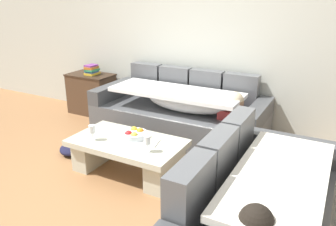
{
  "coord_description": "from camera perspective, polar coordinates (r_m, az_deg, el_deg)",
  "views": [
    {
      "loc": [
        1.78,
        -2.12,
        1.85
      ],
      "look_at": [
        0.06,
        1.06,
        0.55
      ],
      "focal_mm": 35.81,
      "sensor_mm": 36.0,
      "label": 1
    }
  ],
  "objects": [
    {
      "name": "ground_plane",
      "position": [
        3.33,
        -9.99,
        -14.31
      ],
      "size": [
        14.0,
        14.0,
        0.0
      ],
      "primitive_type": "plane",
      "color": "#95673F"
    },
    {
      "name": "back_wall",
      "position": [
        4.65,
        5.85,
        13.51
      ],
      "size": [
        9.0,
        0.1,
        2.7
      ],
      "primitive_type": "cube",
      "color": "beige",
      "rests_on": "ground_plane"
    },
    {
      "name": "couch_along_wall",
      "position": [
        4.43,
        2.22,
        -0.26
      ],
      "size": [
        2.26,
        0.92,
        0.88
      ],
      "color": "#535558",
      "rests_on": "ground_plane"
    },
    {
      "name": "couch_near_window",
      "position": [
        2.64,
        15.66,
        -16.1
      ],
      "size": [
        0.92,
        1.84,
        0.88
      ],
      "rotation": [
        0.0,
        0.0,
        1.57
      ],
      "color": "#535558",
      "rests_on": "ground_plane"
    },
    {
      "name": "coffee_table",
      "position": [
        3.64,
        -6.87,
        -6.65
      ],
      "size": [
        1.2,
        0.68,
        0.38
      ],
      "color": "#B8B9A4",
      "rests_on": "ground_plane"
    },
    {
      "name": "fruit_bowl",
      "position": [
        3.6,
        -5.75,
        -3.67
      ],
      "size": [
        0.28,
        0.28,
        0.1
      ],
      "color": "silver",
      "rests_on": "coffee_table"
    },
    {
      "name": "wine_glass_near_left",
      "position": [
        3.61,
        -12.82,
        -2.79
      ],
      "size": [
        0.07,
        0.07,
        0.17
      ],
      "color": "silver",
      "rests_on": "coffee_table"
    },
    {
      "name": "wine_glass_near_right",
      "position": [
        3.27,
        -3.55,
        -4.74
      ],
      "size": [
        0.07,
        0.07,
        0.17
      ],
      "color": "silver",
      "rests_on": "coffee_table"
    },
    {
      "name": "open_magazine",
      "position": [
        3.51,
        -3.98,
        -4.94
      ],
      "size": [
        0.32,
        0.26,
        0.01
      ],
      "primitive_type": "cube",
      "rotation": [
        0.0,
        0.0,
        0.21
      ],
      "color": "white",
      "rests_on": "coffee_table"
    },
    {
      "name": "side_cabinet",
      "position": [
        5.53,
        -12.87,
        3.23
      ],
      "size": [
        0.72,
        0.44,
        0.64
      ],
      "color": "#493221",
      "rests_on": "ground_plane"
    },
    {
      "name": "book_stack_on_cabinet",
      "position": [
        5.41,
        -12.85,
        7.16
      ],
      "size": [
        0.17,
        0.23,
        0.15
      ],
      "color": "gold",
      "rests_on": "side_cabinet"
    },
    {
      "name": "crumpled_garment",
      "position": [
        4.29,
        -15.74,
        -5.7
      ],
      "size": [
        0.44,
        0.49,
        0.12
      ],
      "primitive_type": "ellipsoid",
      "rotation": [
        0.0,
        0.0,
        1.93
      ],
      "color": "#191933",
      "rests_on": "ground_plane"
    }
  ]
}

